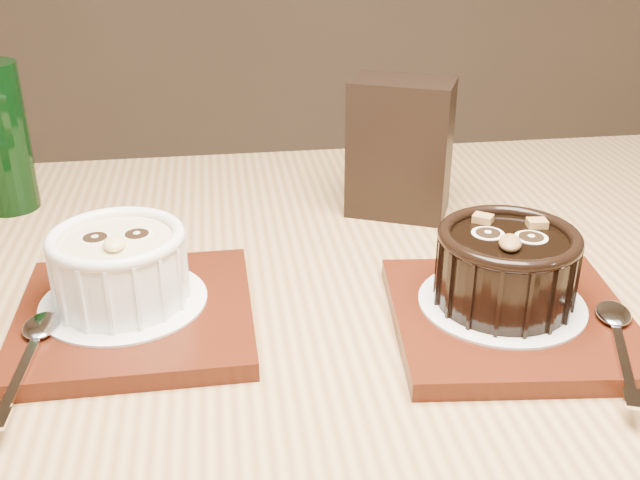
# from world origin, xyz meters

# --- Properties ---
(table) EXTENTS (1.24, 0.86, 0.75)m
(table) POSITION_xyz_m (-0.11, 0.29, 0.66)
(table) COLOR #9A7043
(table) RESTS_ON ground
(tray_left) EXTENTS (0.19, 0.19, 0.01)m
(tray_left) POSITION_xyz_m (-0.25, 0.28, 0.76)
(tray_left) COLOR #49190C
(tray_left) RESTS_ON table
(doily_left) EXTENTS (0.13, 0.13, 0.00)m
(doily_left) POSITION_xyz_m (-0.26, 0.29, 0.77)
(doily_left) COLOR white
(doily_left) RESTS_ON tray_left
(ramekin_white) EXTENTS (0.10, 0.10, 0.06)m
(ramekin_white) POSITION_xyz_m (-0.26, 0.29, 0.80)
(ramekin_white) COLOR white
(ramekin_white) RESTS_ON doily_left
(spoon_left) EXTENTS (0.03, 0.13, 0.01)m
(spoon_left) POSITION_xyz_m (-0.32, 0.22, 0.77)
(spoon_left) COLOR white
(spoon_left) RESTS_ON tray_left
(tray_right) EXTENTS (0.19, 0.19, 0.01)m
(tray_right) POSITION_xyz_m (0.04, 0.25, 0.76)
(tray_right) COLOR #49190C
(tray_right) RESTS_ON table
(doily_right) EXTENTS (0.13, 0.13, 0.00)m
(doily_right) POSITION_xyz_m (0.03, 0.26, 0.77)
(doily_right) COLOR white
(doily_right) RESTS_ON tray_right
(ramekin_dark) EXTENTS (0.11, 0.11, 0.06)m
(ramekin_dark) POSITION_xyz_m (0.03, 0.26, 0.80)
(ramekin_dark) COLOR black
(ramekin_dark) RESTS_ON doily_right
(spoon_right) EXTENTS (0.07, 0.14, 0.01)m
(spoon_right) POSITION_xyz_m (0.10, 0.20, 0.77)
(spoon_right) COLOR white
(spoon_right) RESTS_ON tray_right
(condiment_stand) EXTENTS (0.11, 0.09, 0.14)m
(condiment_stand) POSITION_xyz_m (-0.01, 0.48, 0.82)
(condiment_stand) COLOR black
(condiment_stand) RESTS_ON table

